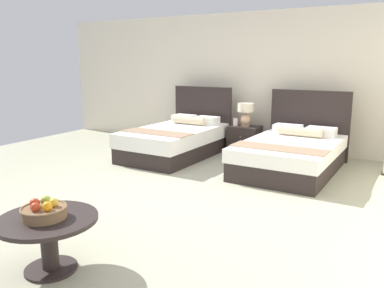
# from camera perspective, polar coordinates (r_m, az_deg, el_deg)

# --- Properties ---
(ground_plane) EXTENTS (9.36, 10.32, 0.02)m
(ground_plane) POSITION_cam_1_polar(r_m,az_deg,el_deg) (5.07, -3.49, -7.70)
(ground_plane) COLOR #A6A58B
(wall_back) EXTENTS (9.36, 0.12, 2.64)m
(wall_back) POSITION_cam_1_polar(r_m,az_deg,el_deg) (7.83, 9.80, 9.01)
(wall_back) COLOR beige
(wall_back) RESTS_ON ground
(bed_near_window) EXTENTS (1.32, 2.15, 1.21)m
(bed_near_window) POSITION_cam_1_polar(r_m,az_deg,el_deg) (7.14, -2.22, 0.65)
(bed_near_window) COLOR black
(bed_near_window) RESTS_ON ground
(bed_near_corner) EXTENTS (1.43, 2.15, 1.21)m
(bed_near_corner) POSITION_cam_1_polar(r_m,az_deg,el_deg) (6.35, 14.38, -1.29)
(bed_near_corner) COLOR black
(bed_near_corner) RESTS_ON ground
(nightstand) EXTENTS (0.58, 0.45, 0.50)m
(nightstand) POSITION_cam_1_polar(r_m,az_deg,el_deg) (7.51, 7.68, 0.72)
(nightstand) COLOR black
(nightstand) RESTS_ON ground
(table_lamp) EXTENTS (0.30, 0.30, 0.43)m
(table_lamp) POSITION_cam_1_polar(r_m,az_deg,el_deg) (7.45, 7.85, 4.65)
(table_lamp) COLOR #D8A984
(table_lamp) RESTS_ON nightstand
(vase) EXTENTS (0.09, 0.09, 0.15)m
(vase) POSITION_cam_1_polar(r_m,az_deg,el_deg) (7.48, 6.39, 3.23)
(vase) COLOR silver
(vase) RESTS_ON nightstand
(coffee_table) EXTENTS (0.80, 0.80, 0.46)m
(coffee_table) POSITION_cam_1_polar(r_m,az_deg,el_deg) (3.44, -20.26, -11.97)
(coffee_table) COLOR black
(coffee_table) RESTS_ON ground
(fruit_bowl) EXTENTS (0.36, 0.36, 0.16)m
(fruit_bowl) POSITION_cam_1_polar(r_m,az_deg,el_deg) (3.37, -20.82, -9.10)
(fruit_bowl) COLOR brown
(fruit_bowl) RESTS_ON coffee_table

